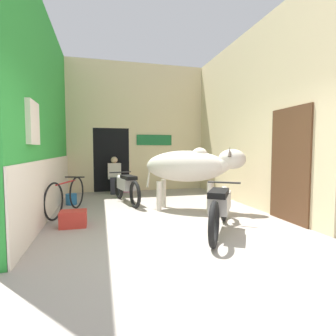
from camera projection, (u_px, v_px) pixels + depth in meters
name	position (u px, v px, depth m)	size (l,w,h in m)	color
ground_plane	(197.00, 252.00, 3.39)	(30.00, 30.00, 0.00)	#9E9389
wall_left_shopfront	(44.00, 117.00, 5.28)	(0.25, 5.41, 4.11)	green
wall_back_with_doorway	(128.00, 138.00, 8.65)	(4.37, 0.93, 4.11)	beige
wall_right_with_door	(246.00, 121.00, 6.38)	(0.22, 5.41, 4.11)	beige
cow	(191.00, 166.00, 5.68)	(2.14, 1.49, 1.41)	beige
motorcycle_near	(220.00, 206.00, 4.19)	(1.16, 1.76, 0.76)	black
motorcycle_far	(126.00, 186.00, 6.53)	(0.63, 1.91, 0.75)	black
bicycle	(67.00, 196.00, 5.44)	(0.64, 1.68, 0.74)	black
shopkeeper_seated	(115.00, 174.00, 7.93)	(0.39, 0.33, 1.12)	#282833
plastic_stool	(126.00, 185.00, 8.25)	(0.33, 0.33, 0.40)	#DB6093
crate	(73.00, 219.00, 4.51)	(0.44, 0.32, 0.28)	red
bucket	(71.00, 199.00, 6.36)	(0.26, 0.26, 0.26)	#23669E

